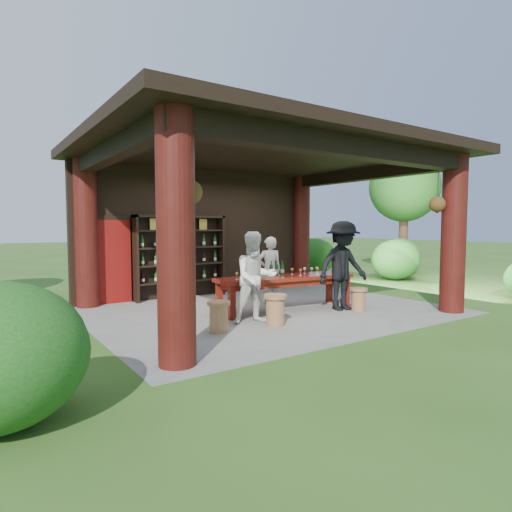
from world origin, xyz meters
TOP-DOWN VIEW (x-y plane):
  - ground at (0.00, 0.00)m, footprint 90.00×90.00m
  - pavilion at (-0.01, 0.43)m, footprint 7.50×6.00m
  - wine_shelf at (-0.91, 2.45)m, footprint 2.38×0.36m
  - tasting_table at (0.30, -0.30)m, footprint 3.17×1.08m
  - stool_near_left at (-0.74, -1.32)m, footprint 0.43×0.43m
  - stool_near_right at (1.54, -1.25)m, footprint 0.38×0.38m
  - stool_far_left at (-1.84, -1.17)m, footprint 0.40×0.40m
  - host at (0.46, 0.51)m, footprint 0.67×0.54m
  - guest_woman at (-0.92, -0.93)m, footprint 0.97×0.84m
  - guest_man at (1.35, -0.96)m, footprint 1.31×0.84m
  - table_bottles at (0.29, 0.00)m, footprint 0.32×0.18m
  - table_glasses at (0.73, -0.33)m, footprint 2.32×0.35m
  - napkin_basket at (-0.46, -0.33)m, footprint 0.28×0.20m
  - shrubs at (2.64, 1.09)m, footprint 15.88×9.34m
  - trees at (3.64, 1.14)m, footprint 20.58×10.42m

SIDE VIEW (x-z plane):
  - ground at x=0.00m, z-range 0.00..0.00m
  - stool_near_right at x=1.54m, z-range 0.01..0.51m
  - stool_far_left at x=-1.84m, z-range 0.02..0.55m
  - stool_near_left at x=-0.74m, z-range 0.02..0.59m
  - shrubs at x=2.64m, z-range -0.12..1.24m
  - tasting_table at x=0.30m, z-range 0.26..1.01m
  - host at x=0.46m, z-range 0.00..1.57m
  - napkin_basket at x=-0.46m, z-range 0.75..0.89m
  - table_glasses at x=0.73m, z-range 0.75..0.90m
  - guest_woman at x=-0.92m, z-range 0.00..1.72m
  - table_bottles at x=0.29m, z-range 0.75..1.06m
  - guest_man at x=1.35m, z-range 0.00..1.93m
  - wine_shelf at x=-0.91m, z-range 0.01..2.10m
  - pavilion at x=-0.01m, z-range 0.33..3.93m
  - trees at x=3.64m, z-range 0.97..5.77m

